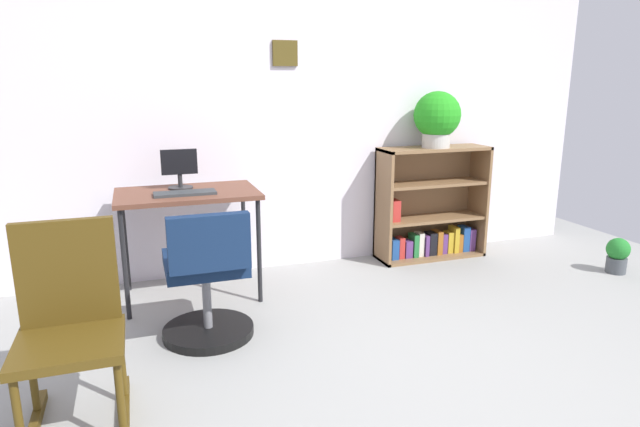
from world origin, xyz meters
TOP-DOWN VIEW (x-y plane):
  - ground_plane at (0.00, 0.00)m, footprint 6.24×6.24m
  - wall_back at (-0.00, 2.15)m, footprint 5.20×0.12m
  - desk at (-0.83, 1.70)m, footprint 0.91×0.58m
  - monitor at (-0.86, 1.81)m, footprint 0.24×0.16m
  - keyboard at (-0.86, 1.61)m, footprint 0.39×0.14m
  - office_chair at (-0.81, 1.02)m, footprint 0.52×0.55m
  - rocking_chair at (-1.45, 0.43)m, footprint 0.42×0.64m
  - bookshelf_low at (1.13, 1.95)m, footprint 0.91×0.30m
  - potted_plant_on_shelf at (1.13, 1.90)m, footprint 0.37×0.37m
  - potted_plant_floor at (2.29, 1.11)m, footprint 0.17×0.17m

SIDE VIEW (x-z plane):
  - ground_plane at x=0.00m, z-range 0.00..0.00m
  - potted_plant_floor at x=2.29m, z-range 0.01..0.28m
  - office_chair at x=-0.81m, z-range -0.06..0.72m
  - bookshelf_low at x=1.13m, z-range -0.07..0.85m
  - rocking_chair at x=-1.45m, z-range 0.01..0.88m
  - desk at x=-0.83m, z-range 0.30..1.03m
  - keyboard at x=-0.86m, z-range 0.73..0.75m
  - monitor at x=-0.86m, z-range 0.73..1.00m
  - wall_back at x=0.00m, z-range 0.00..2.31m
  - potted_plant_on_shelf at x=1.13m, z-range 0.94..1.38m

